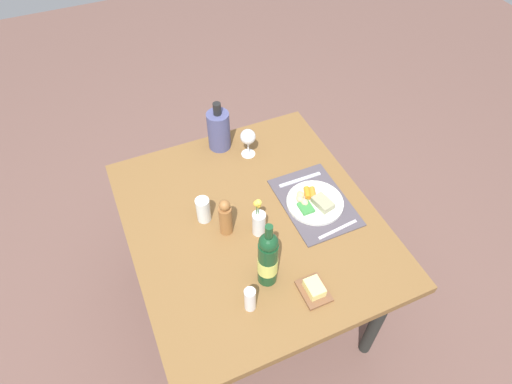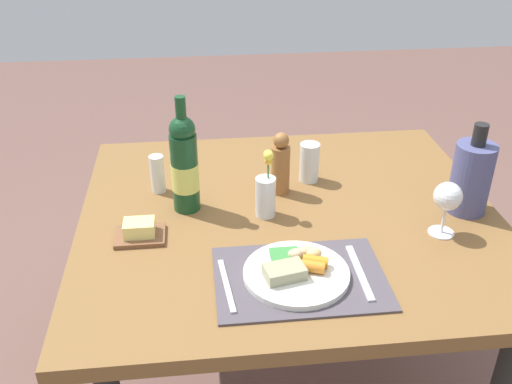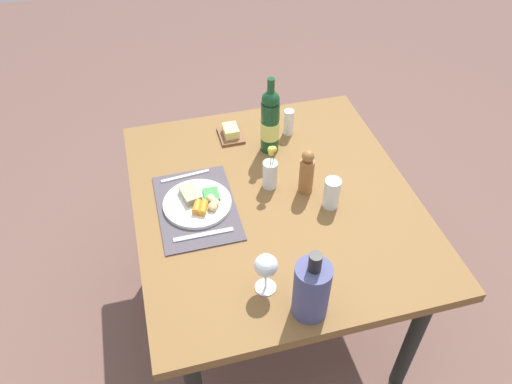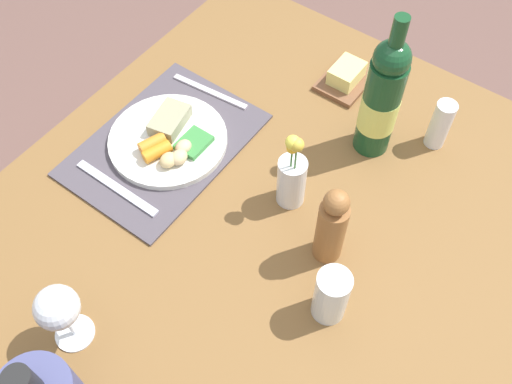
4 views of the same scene
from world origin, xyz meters
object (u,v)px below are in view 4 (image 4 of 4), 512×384
(knife, at_px, (117,188))
(dining_table, at_px, (269,242))
(butter_dish, at_px, (346,77))
(flower_vase, at_px, (293,178))
(wine_glass, at_px, (58,309))
(water_tumbler, at_px, (331,297))
(salt_shaker, at_px, (440,124))
(wine_bottle, at_px, (382,99))
(dinner_plate, at_px, (169,139))
(pepper_mill, at_px, (331,227))
(fork, at_px, (210,91))

(knife, bearing_deg, dining_table, 112.49)
(butter_dish, bearing_deg, knife, -22.23)
(knife, xyz_separation_m, flower_vase, (-0.19, 0.30, 0.06))
(knife, distance_m, wine_glass, 0.32)
(water_tumbler, distance_m, wine_glass, 0.45)
(dining_table, bearing_deg, salt_shaker, 155.59)
(wine_bottle, xyz_separation_m, butter_dish, (-0.12, -0.14, -0.12))
(dining_table, bearing_deg, dinner_plate, -96.44)
(pepper_mill, xyz_separation_m, wine_glass, (0.39, -0.27, 0.02))
(dining_table, xyz_separation_m, pepper_mill, (-0.01, 0.12, 0.17))
(dining_table, bearing_deg, water_tumbler, 64.82)
(flower_vase, height_order, wine_bottle, wine_bottle)
(water_tumbler, bearing_deg, dining_table, -115.18)
(fork, height_order, wine_glass, wine_glass)
(fork, bearing_deg, butter_dish, 127.12)
(butter_dish, relative_size, salt_shaker, 1.12)
(fork, height_order, flower_vase, flower_vase)
(wine_glass, bearing_deg, pepper_mill, 145.92)
(wine_bottle, height_order, wine_glass, wine_bottle)
(water_tumbler, height_order, wine_glass, wine_glass)
(dining_table, distance_m, pepper_mill, 0.21)
(dinner_plate, xyz_separation_m, wine_bottle, (-0.25, 0.35, 0.12))
(pepper_mill, height_order, water_tumbler, pepper_mill)
(flower_vase, distance_m, pepper_mill, 0.14)
(fork, distance_m, water_tumbler, 0.57)
(dinner_plate, relative_size, wine_glass, 1.67)
(wine_bottle, relative_size, butter_dish, 2.58)
(butter_dish, xyz_separation_m, wine_glass, (0.79, -0.07, 0.09))
(dining_table, xyz_separation_m, fork, (-0.20, -0.31, 0.09))
(salt_shaker, bearing_deg, flower_vase, -28.73)
(salt_shaker, bearing_deg, butter_dish, -99.32)
(knife, height_order, butter_dish, butter_dish)
(fork, xyz_separation_m, salt_shaker, (-0.17, 0.48, 0.05))
(dining_table, bearing_deg, knife, -67.81)
(water_tumbler, bearing_deg, wine_glass, -48.28)
(knife, height_order, wine_bottle, wine_bottle)
(flower_vase, bearing_deg, dining_table, -2.46)
(dining_table, bearing_deg, wine_bottle, 168.05)
(fork, distance_m, butter_dish, 0.31)
(pepper_mill, xyz_separation_m, water_tumbler, (0.10, 0.06, -0.04))
(pepper_mill, relative_size, butter_dish, 1.47)
(dinner_plate, distance_m, water_tumbler, 0.49)
(fork, height_order, salt_shaker, salt_shaker)
(pepper_mill, relative_size, water_tumbler, 1.57)
(knife, bearing_deg, fork, -177.19)
(wine_glass, bearing_deg, butter_dish, 175.24)
(flower_vase, height_order, wine_glass, flower_vase)
(knife, relative_size, flower_vase, 1.07)
(flower_vase, bearing_deg, dinner_plate, -82.67)
(wine_glass, bearing_deg, salt_shaker, 157.57)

